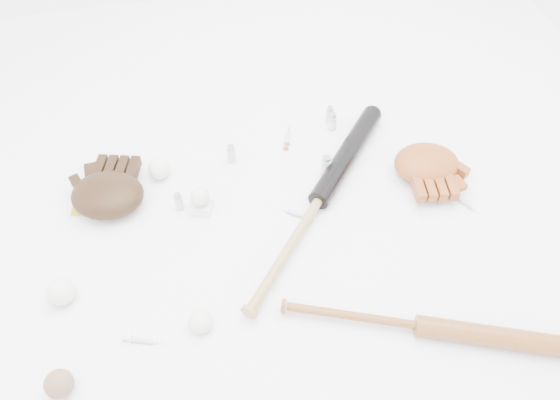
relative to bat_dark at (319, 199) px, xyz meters
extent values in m
plane|color=white|center=(-0.13, -0.05, -0.04)|extent=(3.00, 3.00, 0.00)
cube|color=gold|center=(-0.77, 0.19, -0.03)|extent=(0.09, 0.11, 0.01)
cube|color=white|center=(-0.39, 0.08, -0.02)|extent=(0.09, 0.09, 0.04)
sphere|color=white|center=(-0.39, 0.08, 0.03)|extent=(0.06, 0.06, 0.06)
sphere|color=white|center=(-0.83, -0.17, 0.00)|extent=(0.08, 0.08, 0.08)
sphere|color=white|center=(-0.51, 0.26, 0.00)|extent=(0.08, 0.08, 0.08)
sphere|color=white|center=(-0.45, -0.35, 0.00)|extent=(0.07, 0.07, 0.07)
sphere|color=brown|center=(-0.83, -0.45, 0.00)|extent=(0.08, 0.08, 0.08)
cylinder|color=#B2BCC3|center=(0.15, 0.36, 0.00)|extent=(0.03, 0.03, 0.08)
cylinder|color=#B2BCC3|center=(0.15, 0.40, 0.00)|extent=(0.03, 0.03, 0.07)
cylinder|color=#B2BCC3|center=(-0.25, 0.28, 0.00)|extent=(0.03, 0.03, 0.08)
cylinder|color=#B2BCC3|center=(0.06, 0.14, 0.01)|extent=(0.04, 0.04, 0.09)
cylinder|color=#B2BCC3|center=(-0.46, 0.10, 0.00)|extent=(0.03, 0.03, 0.07)
camera|label=1|loc=(-0.39, -1.10, 1.39)|focal=35.00mm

